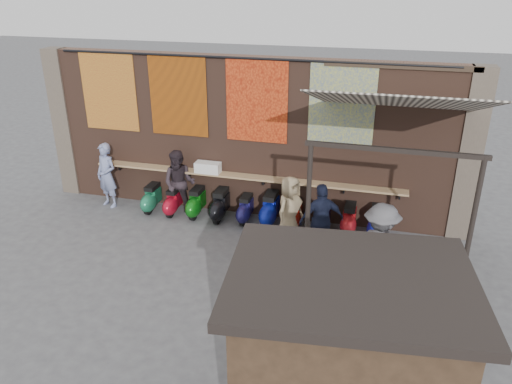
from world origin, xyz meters
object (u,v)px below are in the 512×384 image
at_px(shopper_grey, 380,249).
at_px(scooter_stool_8, 349,220).
at_px(market_stall, 342,376).
at_px(scooter_stool_9, 376,223).
at_px(diner_left, 107,175).
at_px(scooter_stool_0, 152,198).
at_px(diner_right, 179,183).
at_px(scooter_stool_3, 220,205).
at_px(scooter_stool_5, 270,210).
at_px(shopper_navy, 321,220).
at_px(scooter_stool_4, 246,209).
at_px(scooter_stool_1, 173,202).
at_px(shopper_tan, 290,210).
at_px(scooter_stool_7, 323,218).
at_px(shelf_box, 208,167).
at_px(scooter_stool_2, 196,203).
at_px(scooter_stool_6, 294,215).

bearing_deg(shopper_grey, scooter_stool_8, -27.49).
bearing_deg(market_stall, scooter_stool_8, 87.65).
xyz_separation_m(scooter_stool_9, diner_left, (-7.00, -0.00, 0.49)).
xyz_separation_m(scooter_stool_0, diner_right, (0.82, -0.00, 0.51)).
relative_size(scooter_stool_3, scooter_stool_5, 0.95).
relative_size(scooter_stool_8, shopper_navy, 0.46).
relative_size(scooter_stool_5, scooter_stool_9, 1.06).
bearing_deg(shopper_navy, scooter_stool_4, -54.03).
height_order(scooter_stool_1, diner_right, diner_right).
relative_size(scooter_stool_1, diner_left, 0.41).
relative_size(scooter_stool_0, scooter_stool_9, 0.92).
height_order(scooter_stool_1, scooter_stool_5, scooter_stool_5).
height_order(shopper_navy, shopper_grey, shopper_grey).
height_order(diner_right, shopper_tan, diner_right).
bearing_deg(shopper_grey, scooter_stool_5, 4.62).
distance_m(scooter_stool_7, diner_right, 3.73).
relative_size(scooter_stool_4, shopper_tan, 0.44).
bearing_deg(diner_right, scooter_stool_1, -179.02).
relative_size(scooter_stool_5, scooter_stool_7, 1.17).
bearing_deg(shelf_box, scooter_stool_4, -14.12).
bearing_deg(scooter_stool_7, scooter_stool_5, 179.74).
bearing_deg(scooter_stool_2, scooter_stool_5, 0.15).
relative_size(scooter_stool_7, diner_left, 0.42).
bearing_deg(market_stall, diner_left, 132.02).
xyz_separation_m(scooter_stool_1, diner_right, (0.19, 0.03, 0.52)).
relative_size(scooter_stool_7, scooter_stool_9, 0.91).
distance_m(scooter_stool_3, diner_left, 3.19).
distance_m(diner_right, shopper_navy, 3.92).
bearing_deg(scooter_stool_6, shopper_grey, -46.35).
bearing_deg(shopper_navy, market_stall, 74.77).
bearing_deg(scooter_stool_0, scooter_stool_1, -2.88).
distance_m(scooter_stool_3, shopper_grey, 4.55).
bearing_deg(scooter_stool_1, scooter_stool_3, 1.09).
xyz_separation_m(shelf_box, scooter_stool_5, (1.70, -0.28, -0.85)).
distance_m(scooter_stool_4, shopper_navy, 2.37).
relative_size(scooter_stool_3, shopper_tan, 0.50).
xyz_separation_m(scooter_stool_1, shopper_grey, (5.25, -2.14, 0.59)).
relative_size(scooter_stool_4, diner_left, 0.41).
bearing_deg(scooter_stool_3, diner_right, 179.89).
distance_m(scooter_stool_8, shopper_tan, 1.56).
bearing_deg(scooter_stool_8, scooter_stool_5, -179.47).
relative_size(scooter_stool_7, scooter_stool_8, 0.95).
bearing_deg(scooter_stool_2, scooter_stool_8, 0.34).
bearing_deg(scooter_stool_8, shopper_tan, -150.41).
xyz_separation_m(shelf_box, shopper_grey, (4.38, -2.47, -0.32)).
xyz_separation_m(shelf_box, scooter_stool_6, (2.32, -0.30, -0.90)).
xyz_separation_m(scooter_stool_2, shopper_tan, (2.57, -0.72, 0.45)).
bearing_deg(scooter_stool_0, scooter_stool_4, 0.62).
bearing_deg(diner_left, scooter_stool_3, 19.36).
relative_size(shelf_box, shopper_grey, 0.34).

